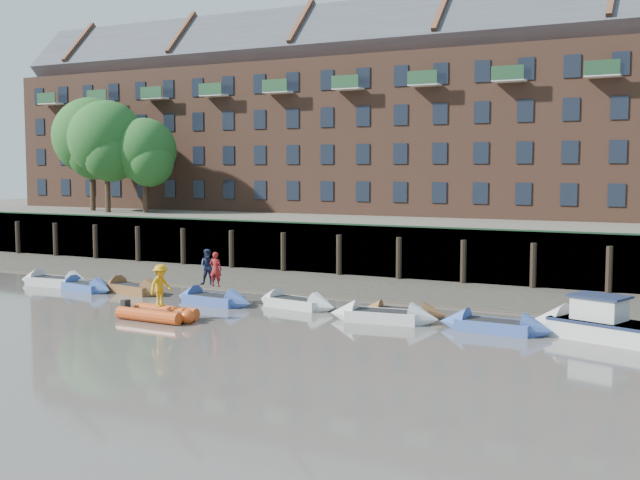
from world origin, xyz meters
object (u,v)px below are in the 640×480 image
Objects in this scene: rowboat_3 at (213,300)px; person_rower_b at (208,267)px; rowboat_1 at (85,287)px; rowboat_2 at (133,289)px; person_rower_a at (216,269)px; person_rib_crew at (161,285)px; rowboat_5 at (383,316)px; rowboat_7 at (495,326)px; rowboat_4 at (296,303)px; rowboat_0 at (55,281)px; rib_tender at (160,314)px; motor_launch at (586,323)px; rowboat_6 at (402,313)px.

rowboat_3 is 2.60× the size of person_rower_b.
person_rower_b reaches higher than rowboat_1.
person_rower_a is at bearing 0.27° from rowboat_2.
rowboat_2 is at bearing 151.48° from person_rower_b.
person_rib_crew is at bearing -31.88° from rowboat_2.
rowboat_5 is 4.94m from rowboat_7.
rowboat_4 is 5.33m from rowboat_5.
rowboat_1 is at bearing -16.36° from rowboat_0.
rowboat_7 is at bearing -5.77° from rowboat_5.
person_rower_b is at bearing 9.23° from rowboat_1.
person_rower_b reaches higher than rib_tender.
rowboat_3 is 2.75× the size of person_rower_a.
rowboat_2 is at bearing 175.97° from rowboat_3.
person_rower_b reaches higher than person_rib_crew.
rowboat_2 is 0.85× the size of motor_launch.
person_rib_crew is at bearing 97.84° from rib_tender.
person_rib_crew reaches higher than rowboat_0.
motor_launch reaches higher than rowboat_1.
rowboat_5 is (20.95, -1.36, -0.00)m from rowboat_0.
rowboat_1 is 0.91× the size of rowboat_7.
rowboat_6 is 2.19× the size of person_rib_crew.
rowboat_0 is at bearing 178.68° from rowboat_1.
rowboat_4 reaches higher than rib_tender.
rowboat_0 is at bearing 171.73° from rowboat_6.
rowboat_3 is at bearing 171.58° from rowboat_5.
rowboat_5 reaches higher than rowboat_3.
rowboat_2 is 23.62m from motor_launch.
rowboat_5 reaches higher than rowboat_7.
person_rower_a is at bearing 177.90° from rowboat_6.
person_rib_crew is (-0.01, 0.08, 1.26)m from rib_tender.
motor_launch is at bearing 10.74° from rowboat_1.
rowboat_1 is at bearing -13.72° from person_rower_a.
rowboat_5 is 1.35× the size of rib_tender.
rowboat_4 is at bearing -26.99° from person_rib_crew.
rowboat_4 is (10.01, 0.06, -0.01)m from rowboat_2.
rib_tender is at bearing -81.09° from rowboat_3.
rowboat_6 is at bearing 167.09° from rowboat_7.
rowboat_2 reaches higher than rowboat_4.
rowboat_1 is 2.43× the size of person_rower_b.
rowboat_5 is at bearing -7.94° from rowboat_0.
rowboat_0 is 21.00m from rowboat_5.
rowboat_6 is (15.51, 0.08, -0.04)m from rowboat_2.
rowboat_0 reaches higher than rowboat_3.
rowboat_2 is (2.89, 0.54, 0.02)m from rowboat_1.
rowboat_2 is at bearing 21.45° from rowboat_1.
motor_launch reaches higher than rowboat_0.
motor_launch is 18.15m from person_rower_b.
person_rib_crew is (0.27, -4.39, 1.30)m from rowboat_3.
rowboat_6 is 9.63m from person_rower_a.
person_rib_crew reaches higher than rowboat_3.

